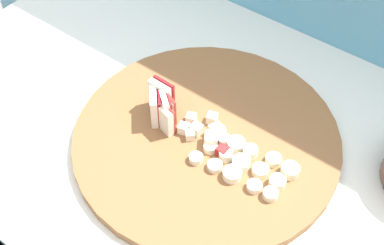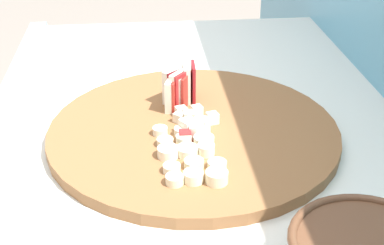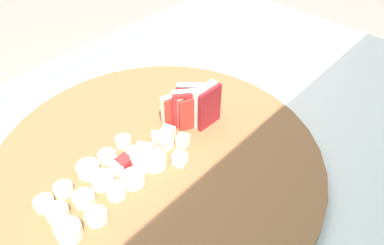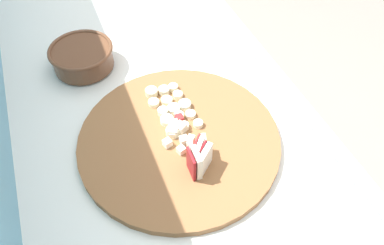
% 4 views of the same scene
% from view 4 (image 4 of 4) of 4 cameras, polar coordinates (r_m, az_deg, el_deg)
% --- Properties ---
extents(tiled_countertop, '(1.32, 0.67, 0.87)m').
position_cam_4_polar(tiled_countertop, '(1.26, -3.58, -11.47)').
color(tiled_countertop, silver).
rests_on(tiled_countertop, ground).
extents(tile_backsplash, '(2.40, 0.04, 1.44)m').
position_cam_4_polar(tile_backsplash, '(1.02, -23.75, -9.24)').
color(tile_backsplash, '#5BA3C1').
rests_on(tile_backsplash, ground).
extents(cutting_board, '(0.44, 0.44, 0.02)m').
position_cam_4_polar(cutting_board, '(0.83, -1.94, -2.63)').
color(cutting_board, brown).
rests_on(cutting_board, tiled_countertop).
extents(apple_wedge_fan, '(0.07, 0.05, 0.06)m').
position_cam_4_polar(apple_wedge_fan, '(0.76, 1.09, -5.08)').
color(apple_wedge_fan, maroon).
rests_on(apple_wedge_fan, cutting_board).
extents(apple_dice_pile, '(0.10, 0.07, 0.02)m').
position_cam_4_polar(apple_dice_pile, '(0.82, -2.06, -1.56)').
color(apple_dice_pile, '#EFE5CC').
rests_on(apple_dice_pile, cutting_board).
extents(banana_slice_rows, '(0.16, 0.09, 0.02)m').
position_cam_4_polar(banana_slice_rows, '(0.87, -3.16, 2.15)').
color(banana_slice_rows, white).
rests_on(banana_slice_rows, cutting_board).
extents(ceramic_bowl, '(0.16, 0.16, 0.06)m').
position_cam_4_polar(ceramic_bowl, '(1.03, -16.13, 9.49)').
color(ceramic_bowl, brown).
rests_on(ceramic_bowl, tiled_countertop).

